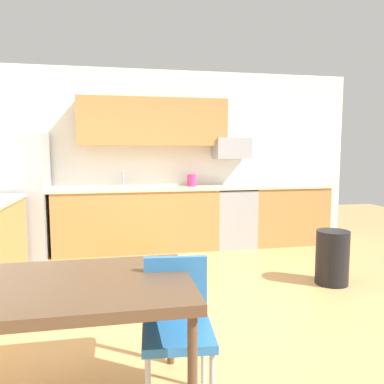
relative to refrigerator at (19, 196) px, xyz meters
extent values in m
plane|color=tan|center=(2.18, -2.22, -0.86)|extent=(12.00, 12.00, 0.00)
cube|color=white|center=(2.18, 0.43, 0.49)|extent=(5.80, 0.10, 2.70)
cube|color=#AD7A42|center=(1.61, 0.08, -0.41)|extent=(2.36, 0.60, 0.90)
cube|color=#AD7A42|center=(3.99, 0.08, -0.41)|extent=(1.19, 0.60, 0.90)
cube|color=beige|center=(2.18, 0.08, 0.06)|extent=(4.80, 0.64, 0.04)
cube|color=#AD7A42|center=(1.88, 0.21, 1.04)|extent=(2.20, 0.34, 0.70)
cube|color=#9EA0A5|center=(0.00, 0.00, 0.00)|extent=(0.76, 0.70, 1.72)
cube|color=#999BA0|center=(3.09, 0.08, -0.42)|extent=(0.60, 0.60, 0.88)
cube|color=black|center=(3.09, 0.08, 0.03)|extent=(0.60, 0.60, 0.03)
cube|color=#9EA0A5|center=(3.09, 0.18, 0.65)|extent=(0.54, 0.36, 0.32)
cube|color=#A5A8AD|center=(1.42, 0.08, 0.02)|extent=(0.48, 0.40, 0.14)
cylinder|color=#B2B5BA|center=(1.42, 0.26, 0.18)|extent=(0.02, 0.02, 0.24)
cube|color=brown|center=(1.03, -3.43, -0.13)|extent=(1.40, 0.90, 0.06)
cylinder|color=brown|center=(1.67, -3.82, -0.51)|extent=(0.05, 0.05, 0.70)
cylinder|color=brown|center=(1.67, -3.04, -0.51)|extent=(0.05, 0.05, 0.70)
cube|color=#2D72B7|center=(1.64, -3.52, -0.41)|extent=(0.43, 0.43, 0.05)
cube|color=#2D72B7|center=(1.66, -3.34, -0.21)|extent=(0.38, 0.07, 0.40)
cylinder|color=#B2B2B7|center=(1.49, -3.34, -0.65)|extent=(0.03, 0.03, 0.42)
cylinder|color=#B2B2B7|center=(1.83, -3.37, -0.65)|extent=(0.03, 0.03, 0.42)
cylinder|color=black|center=(3.66, -1.80, -0.56)|extent=(0.36, 0.36, 0.60)
cube|color=orange|center=(1.48, -0.57, -0.85)|extent=(0.70, 0.50, 0.01)
cylinder|color=#CC3372|center=(2.44, 0.13, 0.16)|extent=(0.14, 0.14, 0.20)
camera|label=1|loc=(1.32, -5.56, 0.63)|focal=35.82mm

